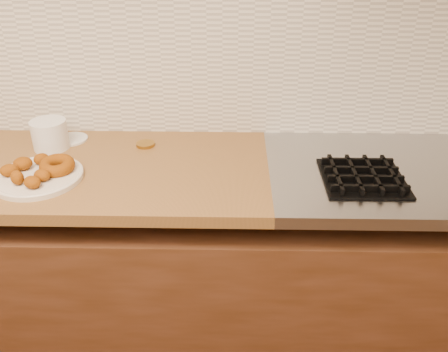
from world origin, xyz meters
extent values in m
cube|color=tan|center=(0.00, 2.00, 1.35)|extent=(4.00, 0.02, 2.70)
cube|color=#583120|center=(0.00, 1.69, 0.39)|extent=(3.60, 0.60, 0.77)
cube|color=silver|center=(0.00, 1.99, 1.20)|extent=(3.60, 0.02, 0.60)
cube|color=black|center=(0.80, 1.61, 0.90)|extent=(0.26, 0.26, 0.01)
cube|color=black|center=(0.71, 1.61, 0.92)|extent=(0.01, 0.24, 0.02)
cube|color=black|center=(0.80, 1.52, 0.92)|extent=(0.24, 0.01, 0.02)
cube|color=black|center=(0.77, 1.61, 0.92)|extent=(0.01, 0.24, 0.02)
cube|color=black|center=(0.80, 1.58, 0.92)|extent=(0.24, 0.01, 0.02)
cube|color=black|center=(0.83, 1.61, 0.92)|extent=(0.01, 0.24, 0.02)
cube|color=black|center=(0.80, 1.64, 0.92)|extent=(0.24, 0.01, 0.02)
cube|color=black|center=(0.89, 1.61, 0.92)|extent=(0.01, 0.24, 0.02)
cube|color=black|center=(0.80, 1.70, 0.92)|extent=(0.24, 0.01, 0.02)
cylinder|color=silver|center=(-0.25, 1.59, 0.91)|extent=(0.28, 0.28, 0.02)
torus|color=#904000|center=(-0.19, 1.62, 0.94)|extent=(0.15, 0.15, 0.05)
ellipsoid|color=#904000|center=(-0.31, 1.62, 0.94)|extent=(0.08, 0.07, 0.04)
ellipsoid|color=#904000|center=(-0.33, 1.58, 0.94)|extent=(0.07, 0.07, 0.04)
ellipsoid|color=#904000|center=(-0.29, 1.53, 0.94)|extent=(0.06, 0.06, 0.05)
ellipsoid|color=#904000|center=(-0.23, 1.51, 0.93)|extent=(0.07, 0.07, 0.04)
ellipsoid|color=#904000|center=(-0.26, 1.66, 0.94)|extent=(0.06, 0.06, 0.04)
ellipsoid|color=#904000|center=(-0.22, 1.55, 0.93)|extent=(0.07, 0.07, 0.04)
cylinder|color=white|center=(-0.28, 1.82, 0.95)|extent=(0.16, 0.16, 0.11)
cylinder|color=silver|center=(-0.24, 1.89, 0.90)|extent=(0.16, 0.16, 0.01)
cylinder|color=olive|center=(0.06, 1.85, 0.91)|extent=(0.09, 0.09, 0.01)
camera|label=1|loc=(0.38, 0.27, 1.65)|focal=38.00mm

